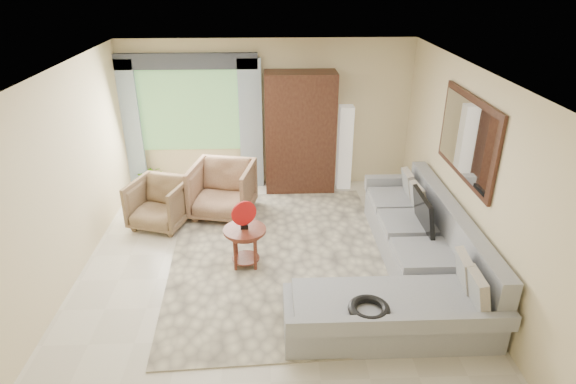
{
  "coord_description": "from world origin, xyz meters",
  "views": [
    {
      "loc": [
        0.03,
        -5.2,
        3.68
      ],
      "look_at": [
        0.25,
        0.35,
        1.05
      ],
      "focal_mm": 30.0,
      "sensor_mm": 36.0,
      "label": 1
    }
  ],
  "objects_px": {
    "armchair_left": "(160,203)",
    "floor_lamp": "(345,148)",
    "armchair_right": "(223,190)",
    "potted_plant": "(152,178)",
    "coffee_table": "(245,246)",
    "sectional_sofa": "(411,263)",
    "tv_screen": "(424,212)",
    "armoire": "(300,133)"
  },
  "relations": [
    {
      "from": "armchair_left",
      "to": "floor_lamp",
      "type": "distance_m",
      "value": 3.33
    },
    {
      "from": "floor_lamp",
      "to": "armchair_right",
      "type": "bearing_deg",
      "value": -154.18
    },
    {
      "from": "armchair_right",
      "to": "floor_lamp",
      "type": "xyz_separation_m",
      "value": [
        2.09,
        1.01,
        0.32
      ]
    },
    {
      "from": "armchair_left",
      "to": "potted_plant",
      "type": "xyz_separation_m",
      "value": [
        -0.41,
        1.27,
        -0.13
      ]
    },
    {
      "from": "armchair_right",
      "to": "coffee_table",
      "type": "bearing_deg",
      "value": -62.89
    },
    {
      "from": "sectional_sofa",
      "to": "tv_screen",
      "type": "distance_m",
      "value": 0.74
    },
    {
      "from": "armchair_right",
      "to": "floor_lamp",
      "type": "distance_m",
      "value": 2.34
    },
    {
      "from": "sectional_sofa",
      "to": "coffee_table",
      "type": "distance_m",
      "value": 2.15
    },
    {
      "from": "armchair_left",
      "to": "armchair_right",
      "type": "distance_m",
      "value": 1.0
    },
    {
      "from": "sectional_sofa",
      "to": "armoire",
      "type": "height_order",
      "value": "armoire"
    },
    {
      "from": "floor_lamp",
      "to": "coffee_table",
      "type": "bearing_deg",
      "value": -123.7
    },
    {
      "from": "potted_plant",
      "to": "armoire",
      "type": "height_order",
      "value": "armoire"
    },
    {
      "from": "sectional_sofa",
      "to": "potted_plant",
      "type": "xyz_separation_m",
      "value": [
        -3.87,
        2.9,
        -0.04
      ]
    },
    {
      "from": "coffee_table",
      "to": "floor_lamp",
      "type": "bearing_deg",
      "value": 56.3
    },
    {
      "from": "coffee_table",
      "to": "potted_plant",
      "type": "bearing_deg",
      "value": 125.89
    },
    {
      "from": "potted_plant",
      "to": "floor_lamp",
      "type": "height_order",
      "value": "floor_lamp"
    },
    {
      "from": "armoire",
      "to": "potted_plant",
      "type": "bearing_deg",
      "value": -179.97
    },
    {
      "from": "potted_plant",
      "to": "sectional_sofa",
      "type": "bearing_deg",
      "value": -36.79
    },
    {
      "from": "tv_screen",
      "to": "armoire",
      "type": "distance_m",
      "value": 2.81
    },
    {
      "from": "tv_screen",
      "to": "floor_lamp",
      "type": "xyz_separation_m",
      "value": [
        -0.7,
        2.42,
        0.03
      ]
    },
    {
      "from": "armchair_left",
      "to": "armchair_right",
      "type": "xyz_separation_m",
      "value": [
        0.94,
        0.32,
        0.06
      ]
    },
    {
      "from": "sectional_sofa",
      "to": "potted_plant",
      "type": "relative_size",
      "value": 7.03
    },
    {
      "from": "potted_plant",
      "to": "armoire",
      "type": "distance_m",
      "value": 2.76
    },
    {
      "from": "armchair_left",
      "to": "armoire",
      "type": "bearing_deg",
      "value": 47.17
    },
    {
      "from": "tv_screen",
      "to": "armchair_right",
      "type": "xyz_separation_m",
      "value": [
        -2.79,
        1.41,
        -0.29
      ]
    },
    {
      "from": "tv_screen",
      "to": "sectional_sofa",
      "type": "bearing_deg",
      "value": -116.3
    },
    {
      "from": "coffee_table",
      "to": "floor_lamp",
      "type": "distance_m",
      "value": 3.05
    },
    {
      "from": "armoire",
      "to": "coffee_table",
      "type": "bearing_deg",
      "value": -109.6
    },
    {
      "from": "coffee_table",
      "to": "armchair_right",
      "type": "xyz_separation_m",
      "value": [
        -0.42,
        1.49,
        0.14
      ]
    },
    {
      "from": "armchair_left",
      "to": "tv_screen",
      "type": "bearing_deg",
      "value": 1.23
    },
    {
      "from": "tv_screen",
      "to": "floor_lamp",
      "type": "bearing_deg",
      "value": 106.15
    },
    {
      "from": "coffee_table",
      "to": "potted_plant",
      "type": "xyz_separation_m",
      "value": [
        -1.77,
        2.44,
        -0.05
      ]
    },
    {
      "from": "potted_plant",
      "to": "armoire",
      "type": "relative_size",
      "value": 0.23
    },
    {
      "from": "coffee_table",
      "to": "floor_lamp",
      "type": "height_order",
      "value": "floor_lamp"
    },
    {
      "from": "tv_screen",
      "to": "armchair_right",
      "type": "bearing_deg",
      "value": 153.23
    },
    {
      "from": "sectional_sofa",
      "to": "potted_plant",
      "type": "bearing_deg",
      "value": 143.21
    },
    {
      "from": "armchair_left",
      "to": "floor_lamp",
      "type": "height_order",
      "value": "floor_lamp"
    },
    {
      "from": "armchair_left",
      "to": "armoire",
      "type": "relative_size",
      "value": 0.39
    },
    {
      "from": "tv_screen",
      "to": "armoire",
      "type": "xyz_separation_m",
      "value": [
        -1.5,
        2.36,
        0.33
      ]
    },
    {
      "from": "sectional_sofa",
      "to": "coffee_table",
      "type": "bearing_deg",
      "value": 167.87
    },
    {
      "from": "sectional_sofa",
      "to": "tv_screen",
      "type": "xyz_separation_m",
      "value": [
        0.27,
        0.54,
        0.44
      ]
    },
    {
      "from": "tv_screen",
      "to": "armchair_left",
      "type": "relative_size",
      "value": 0.9
    }
  ]
}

